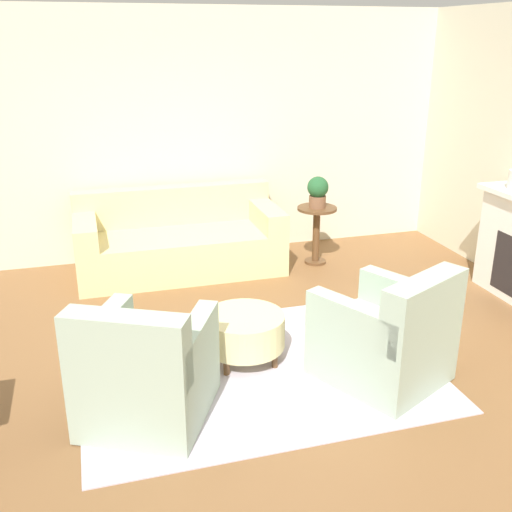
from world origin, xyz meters
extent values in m
plane|color=brown|center=(0.00, 0.00, 0.00)|extent=(16.00, 16.00, 0.00)
cube|color=beige|center=(0.00, 2.91, 1.40)|extent=(9.70, 0.12, 2.80)
cube|color=#BCB2C1|center=(0.00, 0.00, 0.01)|extent=(2.71, 2.01, 0.01)
cube|color=beige|center=(-0.23, 2.26, 0.23)|extent=(2.22, 0.96, 0.45)
cube|color=beige|center=(-0.23, 2.65, 0.67)|extent=(2.22, 0.20, 0.43)
cube|color=beige|center=(-1.21, 2.24, 0.57)|extent=(0.24, 0.92, 0.24)
cube|color=beige|center=(0.76, 2.24, 0.57)|extent=(0.24, 0.92, 0.24)
cube|color=brown|center=(-0.23, 1.81, 0.03)|extent=(2.00, 0.05, 0.06)
cube|color=#9EB29E|center=(-0.88, -0.35, 0.23)|extent=(1.09, 1.12, 0.44)
cube|color=#9EB29E|center=(-1.02, -0.65, 0.68)|extent=(0.79, 0.53, 0.47)
cube|color=#9EB29E|center=(-0.58, -0.48, 0.58)|extent=(0.49, 0.79, 0.26)
cube|color=#9EB29E|center=(-1.16, -0.19, 0.58)|extent=(0.49, 0.79, 0.26)
cube|color=brown|center=(-0.70, 0.00, 0.04)|extent=(0.65, 0.36, 0.06)
cube|color=#9EB29E|center=(0.88, -0.35, 0.23)|extent=(1.09, 1.12, 0.44)
cube|color=#9EB29E|center=(1.02, -0.65, 0.68)|extent=(0.79, 0.53, 0.47)
cube|color=#9EB29E|center=(1.16, -0.19, 0.58)|extent=(0.49, 0.79, 0.26)
cube|color=#9EB29E|center=(0.58, -0.48, 0.58)|extent=(0.49, 0.79, 0.26)
cube|color=brown|center=(0.70, 0.00, 0.04)|extent=(0.65, 0.36, 0.06)
cylinder|color=beige|center=(-0.05, 0.19, 0.26)|extent=(0.65, 0.65, 0.27)
cylinder|color=brown|center=(-0.25, -0.01, 0.07)|extent=(0.05, 0.05, 0.12)
cylinder|color=brown|center=(0.14, -0.01, 0.07)|extent=(0.05, 0.05, 0.12)
cylinder|color=brown|center=(-0.25, 0.38, 0.07)|extent=(0.05, 0.05, 0.12)
cylinder|color=brown|center=(0.14, 0.38, 0.07)|extent=(0.05, 0.05, 0.12)
cylinder|color=brown|center=(1.32, 2.10, 0.65)|extent=(0.45, 0.45, 0.03)
cylinder|color=brown|center=(1.32, 2.10, 0.32)|extent=(0.08, 0.08, 0.64)
cylinder|color=brown|center=(1.32, 2.10, 0.01)|extent=(0.25, 0.25, 0.03)
cylinder|color=brown|center=(1.32, 2.10, 0.73)|extent=(0.19, 0.19, 0.13)
sphere|color=#23562D|center=(1.32, 2.10, 0.90)|extent=(0.24, 0.24, 0.24)
camera|label=1|loc=(-1.16, -3.96, 2.48)|focal=42.00mm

